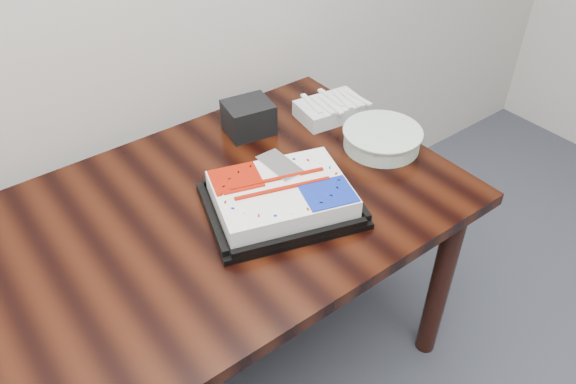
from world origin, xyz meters
TOP-DOWN VIEW (x-y plane):
  - table at (0.00, 2.00)m, footprint 1.80×0.90m
  - cake_tray at (0.35, 1.89)m, footprint 0.49×0.43m
  - plate_stack at (0.79, 1.94)m, footprint 0.25×0.25m
  - fork_bag at (0.78, 2.18)m, footprint 0.24×0.17m
  - napkin_box at (0.50, 2.27)m, footprint 0.17×0.15m

SIDE VIEW (x-z plane):
  - table at x=0.00m, z-range 0.29..1.04m
  - plate_stack at x=0.79m, z-range 0.75..0.81m
  - fork_bag at x=0.78m, z-range 0.75..0.81m
  - cake_tray at x=0.35m, z-range 0.75..0.83m
  - napkin_box at x=0.50m, z-range 0.75..0.86m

